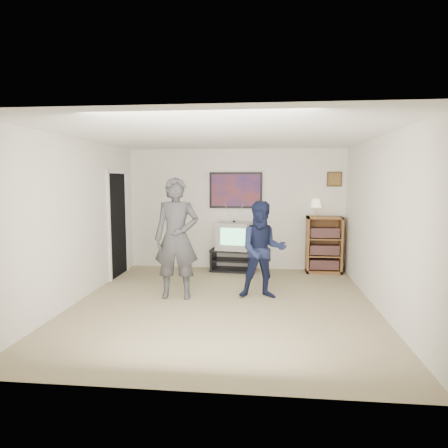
% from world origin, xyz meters
% --- Properties ---
extents(room_shell, '(4.51, 5.00, 2.51)m').
position_xyz_m(room_shell, '(0.00, 0.35, 1.25)').
color(room_shell, '#857854').
rests_on(room_shell, ground).
extents(media_stand, '(0.95, 0.59, 0.45)m').
position_xyz_m(media_stand, '(-0.03, 2.23, 0.23)').
color(media_stand, black).
rests_on(media_stand, room_shell).
extents(crt_television, '(0.74, 0.66, 0.56)m').
position_xyz_m(crt_television, '(-0.01, 2.23, 0.73)').
color(crt_television, '#9C9D98').
rests_on(crt_television, media_stand).
extents(bookshelf, '(0.69, 0.40, 1.14)m').
position_xyz_m(bookshelf, '(1.80, 2.28, 0.57)').
color(bookshelf, brown).
rests_on(bookshelf, room_shell).
extents(table_lamp, '(0.22, 0.22, 0.35)m').
position_xyz_m(table_lamp, '(1.63, 2.29, 1.32)').
color(table_lamp, beige).
rests_on(table_lamp, bookshelf).
extents(person_tall, '(0.73, 0.51, 1.91)m').
position_xyz_m(person_tall, '(-0.77, 0.29, 0.96)').
color(person_tall, '#37373A').
rests_on(person_tall, room_shell).
extents(person_short, '(0.80, 0.65, 1.54)m').
position_xyz_m(person_short, '(0.58, 0.41, 0.77)').
color(person_short, '#141A37').
rests_on(person_short, room_shell).
extents(controller_left, '(0.04, 0.12, 0.04)m').
position_xyz_m(controller_left, '(-0.76, 0.53, 1.29)').
color(controller_left, white).
rests_on(controller_left, person_tall).
extents(controller_right, '(0.06, 0.12, 0.03)m').
position_xyz_m(controller_right, '(0.57, 0.63, 1.03)').
color(controller_right, white).
rests_on(controller_right, person_short).
extents(poster, '(1.10, 0.03, 0.75)m').
position_xyz_m(poster, '(0.00, 2.48, 1.65)').
color(poster, black).
rests_on(poster, room_shell).
extents(air_vent, '(0.28, 0.02, 0.14)m').
position_xyz_m(air_vent, '(-0.55, 2.48, 1.95)').
color(air_vent, white).
rests_on(air_vent, room_shell).
extents(small_picture, '(0.30, 0.03, 0.30)m').
position_xyz_m(small_picture, '(2.00, 2.48, 1.88)').
color(small_picture, black).
rests_on(small_picture, room_shell).
extents(doorway, '(0.03, 0.85, 2.00)m').
position_xyz_m(doorway, '(-2.23, 1.60, 1.00)').
color(doorway, black).
rests_on(doorway, room_shell).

